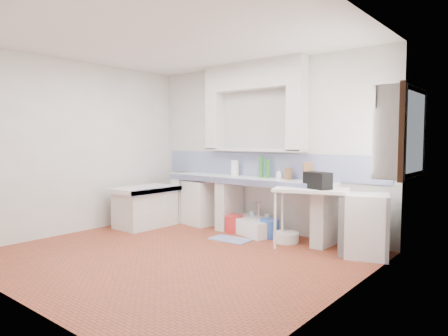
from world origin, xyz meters
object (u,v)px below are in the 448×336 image
Objects in this scene: side_table at (311,218)px; fridge at (367,226)px; stove at (202,202)px; sink at (252,226)px.

side_table is 1.23× the size of fridge.
side_table is (2.27, -0.22, 0.03)m from stove.
fridge reaches higher than sink.
sink is at bearing 156.44° from fridge.
side_table reaches higher than sink.
fridge is (3.03, -0.16, 0.02)m from stove.
stove is 0.78× the size of side_table.
sink is 0.91× the size of side_table.
stove reaches higher than side_table.
stove is 2.28m from side_table.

